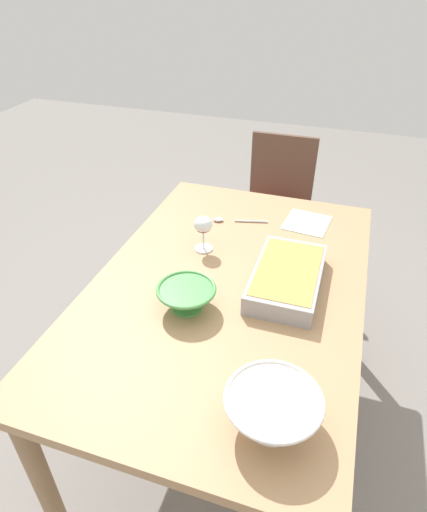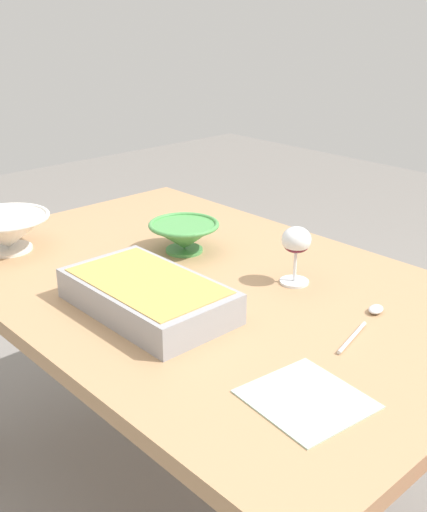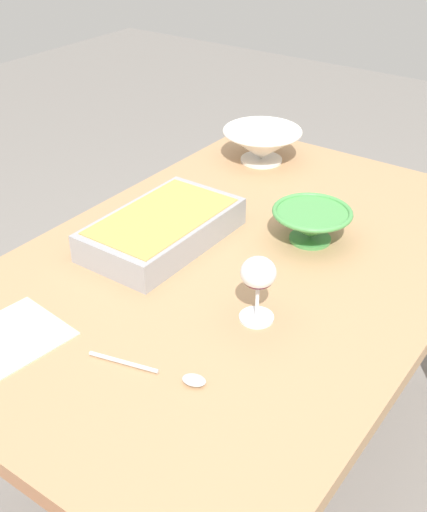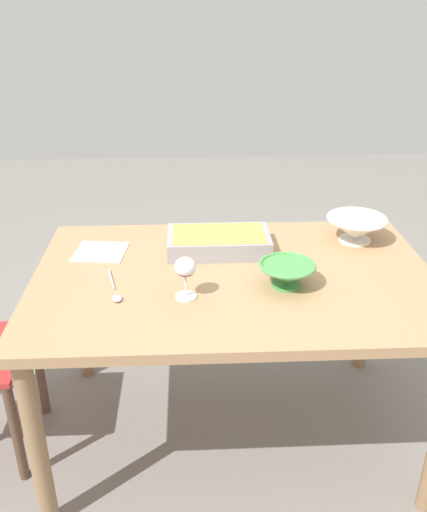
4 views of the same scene
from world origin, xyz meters
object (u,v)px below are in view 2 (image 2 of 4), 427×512
at_px(small_bowl, 184,235).
at_px(serving_spoon, 369,318).
at_px(dining_table, 201,310).
at_px(napkin, 306,399).
at_px(mixing_bowl, 7,231).
at_px(casserole_dish, 148,293).
at_px(wine_glass, 296,244).

height_order(small_bowl, serving_spoon, small_bowl).
xyz_separation_m(dining_table, napkin, (-0.50, 0.20, 0.09)).
distance_m(dining_table, mixing_bowl, 0.58).
bearing_deg(casserole_dish, napkin, 179.19).
distance_m(wine_glass, napkin, 0.49).
bearing_deg(wine_glass, small_bowl, 10.28).
bearing_deg(napkin, mixing_bowl, 3.23).
xyz_separation_m(serving_spoon, napkin, (-0.09, 0.32, -0.01)).
distance_m(dining_table, serving_spoon, 0.43).
height_order(wine_glass, napkin, wine_glass).
height_order(serving_spoon, napkin, serving_spoon).
height_order(wine_glass, serving_spoon, wine_glass).
xyz_separation_m(dining_table, serving_spoon, (-0.40, -0.12, 0.09)).
xyz_separation_m(wine_glass, serving_spoon, (-0.23, 0.03, -0.09)).
distance_m(dining_table, napkin, 0.54).
relative_size(wine_glass, small_bowl, 0.75).
distance_m(casserole_dish, serving_spoon, 0.48).
bearing_deg(napkin, serving_spoon, -73.95).
xyz_separation_m(casserole_dish, serving_spoon, (-0.36, -0.31, -0.03)).
xyz_separation_m(mixing_bowl, napkin, (-1.00, -0.06, -0.05)).
bearing_deg(mixing_bowl, casserole_dish, -173.46).
distance_m(wine_glass, serving_spoon, 0.25).
height_order(dining_table, wine_glass, wine_glass).
bearing_deg(napkin, dining_table, -22.12).
bearing_deg(small_bowl, mixing_bowl, 46.17).
distance_m(wine_glass, mixing_bowl, 0.79).
height_order(casserole_dish, mixing_bowl, mixing_bowl).
height_order(mixing_bowl, serving_spoon, mixing_bowl).
bearing_deg(dining_table, serving_spoon, -163.79).
distance_m(casserole_dish, napkin, 0.45).
distance_m(dining_table, casserole_dish, 0.24).
height_order(dining_table, mixing_bowl, mixing_bowl).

